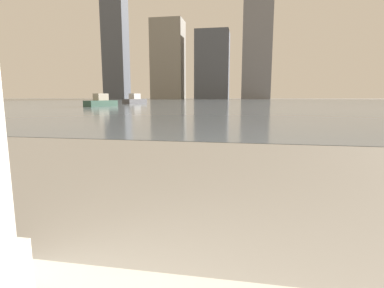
{
  "coord_description": "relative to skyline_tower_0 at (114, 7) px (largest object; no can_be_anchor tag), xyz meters",
  "views": [
    {
      "loc": [
        0.5,
        0.28,
        1.04
      ],
      "look_at": [
        0.06,
        2.69,
        0.65
      ],
      "focal_mm": 28.0,
      "sensor_mm": 36.0,
      "label": 1
    }
  ],
  "objects": [
    {
      "name": "harbor_water",
      "position": [
        52.3,
        -56.0,
        -35.98
      ],
      "size": [
        180.0,
        110.0,
        0.01
      ],
      "color": "slate",
      "rests_on": "ground_plane"
    },
    {
      "name": "harbor_boat_1",
      "position": [
        38.15,
        -89.1,
        -35.51
      ],
      "size": [
        2.41,
        3.69,
        1.31
      ],
      "color": "#335647",
      "rests_on": "harbor_water"
    },
    {
      "name": "skyline_tower_1",
      "position": [
        21.8,
        0.0,
        -20.89
      ],
      "size": [
        12.27,
        9.54,
        30.17
      ],
      "color": "gray",
      "rests_on": "ground_plane"
    },
    {
      "name": "skyline_tower_3",
      "position": [
        55.97,
        0.0,
        -13.46
      ],
      "size": [
        10.69,
        6.08,
        45.04
      ],
      "color": "slate",
      "rests_on": "ground_plane"
    },
    {
      "name": "harbor_boat_5",
      "position": [
        37.42,
        -77.71,
        -35.47
      ],
      "size": [
        2.45,
        3.99,
        1.41
      ],
      "color": "#4C4C51",
      "rests_on": "harbor_water"
    },
    {
      "name": "skyline_tower_2",
      "position": [
        39.4,
        0.0,
        -23.3
      ],
      "size": [
        12.43,
        11.56,
        25.37
      ],
      "color": "#4C515B",
      "rests_on": "ground_plane"
    },
    {
      "name": "skyline_tower_0",
      "position": [
        0.0,
        0.0,
        0.0
      ],
      "size": [
        9.04,
        7.22,
        71.96
      ],
      "color": "#4C515B",
      "rests_on": "ground_plane"
    }
  ]
}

